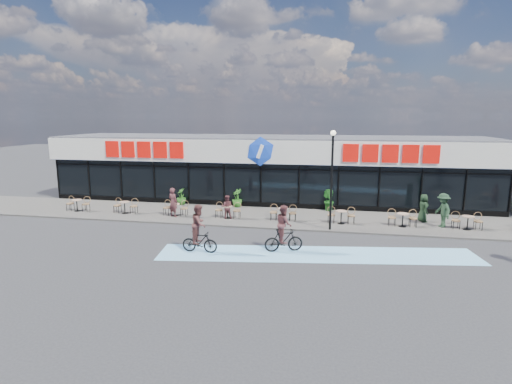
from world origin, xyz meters
TOP-DOWN VIEW (x-y plane):
  - ground at (0.00, 0.00)m, footprint 120.00×120.00m
  - sidewalk at (0.00, 4.50)m, footprint 44.00×5.00m
  - bike_lane at (4.00, -1.50)m, footprint 14.17×4.13m
  - building at (-0.00, 9.93)m, footprint 30.60×6.57m
  - lamp_post at (4.54, 2.30)m, footprint 0.28×0.28m
  - bistro_set_0 at (-11.24, 3.68)m, footprint 1.54×0.62m
  - bistro_set_1 at (-7.96, 3.68)m, footprint 1.54×0.62m
  - bistro_set_2 at (-4.69, 3.68)m, footprint 1.54×0.62m
  - bistro_set_3 at (-1.41, 3.68)m, footprint 1.54×0.62m
  - bistro_set_4 at (1.87, 3.68)m, footprint 1.54×0.62m
  - bistro_set_5 at (5.15, 3.68)m, footprint 1.54×0.62m
  - bistro_set_6 at (8.42, 3.68)m, footprint 1.54×0.62m
  - bistro_set_7 at (11.70, 3.68)m, footprint 1.54×0.62m
  - potted_plant_left at (-5.44, 6.62)m, footprint 0.87×0.87m
  - potted_plant_mid at (-1.56, 6.68)m, footprint 0.93×0.93m
  - potted_plant_right at (4.40, 6.73)m, footprint 0.95×0.97m
  - patron_left at (-4.68, 3.36)m, footprint 0.75×0.64m
  - patron_right at (-1.44, 3.56)m, footprint 0.75×0.63m
  - pedestrian_a at (10.51, 3.90)m, footprint 1.01×1.35m
  - pedestrian_b at (9.72, 4.90)m, footprint 0.70×0.89m
  - cyclist_a at (2.50, -1.37)m, footprint 1.82×1.04m
  - cyclist_c at (-1.19, -2.19)m, footprint 1.64×0.86m

SIDE VIEW (x-z plane):
  - ground at x=0.00m, z-range 0.00..0.00m
  - bike_lane at x=4.00m, z-range 0.00..0.01m
  - sidewalk at x=0.00m, z-range 0.00..0.10m
  - bistro_set_0 at x=-11.24m, z-range 0.11..1.01m
  - bistro_set_1 at x=-7.96m, z-range 0.11..1.01m
  - bistro_set_2 at x=-4.69m, z-range 0.11..1.01m
  - bistro_set_3 at x=-1.41m, z-range 0.11..1.01m
  - bistro_set_4 at x=1.87m, z-range 0.11..1.01m
  - bistro_set_5 at x=5.15m, z-range 0.11..1.01m
  - bistro_set_6 at x=8.42m, z-range 0.11..1.01m
  - bistro_set_7 at x=11.70m, z-range 0.11..1.01m
  - potted_plant_left at x=-5.44m, z-range 0.10..1.23m
  - potted_plant_mid at x=-1.56m, z-range 0.10..1.29m
  - potted_plant_right at x=4.40m, z-range 0.10..1.47m
  - patron_right at x=-1.44m, z-range 0.10..1.49m
  - pedestrian_b at x=9.72m, z-range 0.10..1.69m
  - cyclist_a at x=2.50m, z-range -0.16..1.98m
  - cyclist_c at x=-1.19m, z-range -0.13..2.06m
  - patron_left at x=-4.68m, z-range 0.10..1.86m
  - pedestrian_a at x=10.51m, z-range 0.10..1.96m
  - building at x=0.00m, z-range -0.04..4.71m
  - lamp_post at x=4.54m, z-range 0.59..5.81m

